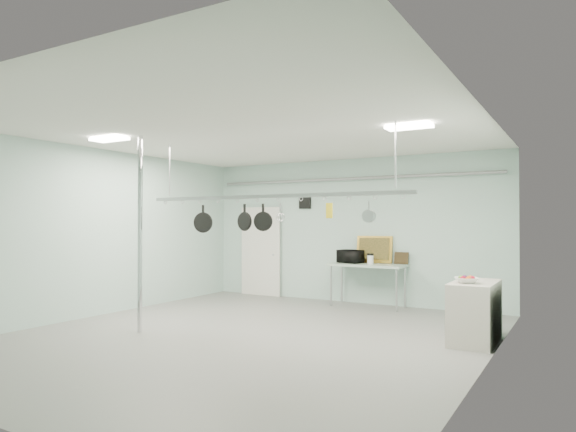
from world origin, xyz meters
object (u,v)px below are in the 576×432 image
Objects in this scene: chrome_pole at (140,234)px; coffee_canister at (370,260)px; prep_table at (368,267)px; microwave at (351,256)px; pot_rack at (268,194)px; skillet_left at (203,218)px; skillet_mid at (245,217)px; fruit_bowl at (467,280)px; side_cabinet at (475,312)px; skillet_right at (263,217)px.

coffee_canister is at bearing 60.50° from chrome_pole.
prep_table is 3.14× the size of microwave.
chrome_pole is 2.19m from pot_rack.
microwave is at bearing 175.55° from coffee_canister.
skillet_left reaches higher than prep_table.
microwave is at bearing 65.73° from chrome_pole.
chrome_pole is 1.10m from skillet_left.
skillet_mid is at bearing -14.65° from skillet_left.
prep_table is 4.74× the size of fruit_bowl.
microwave is (-0.40, 0.02, 0.21)m from prep_table.
side_cabinet is at bearing 28.10° from skillet_mid.
side_cabinet is 0.25× the size of pot_rack.
chrome_pole is 5.13m from fruit_bowl.
microwave is at bearing 92.34° from skillet_mid.
skillet_mid is (0.87, 0.00, 0.02)m from skillet_left.
skillet_left is (-1.33, -3.32, 0.81)m from microwave.
prep_table is 3.71× the size of skillet_mid.
skillet_mid is (-3.34, -0.85, 0.93)m from fruit_bowl.
microwave is 1.21× the size of skillet_right.
prep_table is 8.79× the size of coffee_canister.
coffee_canister reaches higher than prep_table.
microwave is at bearing 176.98° from prep_table.
pot_rack reaches higher than skillet_left.
skillet_mid reaches higher than microwave.
pot_rack is 3.53m from microwave.
skillet_mid is at bearing 162.97° from skillet_right.
skillet_right is at bearing -163.98° from fruit_bowl.
side_cabinet is 2.78× the size of skillet_mid.
coffee_canister is 3.52m from skillet_mid.
prep_table is 3.39m from side_cabinet.
skillet_left is at bearing 83.13° from microwave.
side_cabinet is 2.36× the size of microwave.
pot_rack is 1.38m from skillet_left.
pot_rack is 26.38× the size of coffee_canister.
pot_rack is (-2.95, -1.10, 1.78)m from side_cabinet.
fruit_bowl is at bearing -44.59° from prep_table.
coffee_canister is at bearing 84.50° from skillet_mid.
chrome_pole is 2.00× the size of prep_table.
microwave is 1.51× the size of fruit_bowl.
skillet_left is at bearing -165.58° from side_cabinet.
skillet_left is (-4.21, -0.85, 0.91)m from fruit_bowl.
side_cabinet is 2.58× the size of skillet_left.
chrome_pole is 6.87× the size of skillet_left.
chrome_pole reaches higher than skillet_right.
skillet_mid is at bearing 97.10° from microwave.
coffee_canister is (-2.48, 2.18, 0.55)m from side_cabinet.
coffee_canister is (2.37, 4.18, -0.60)m from chrome_pole.
skillet_right is at bearing 10.20° from skillet_mid.
side_cabinet is at bearing 157.96° from microwave.
skillet_left is at bearing -169.80° from skillet_mid.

